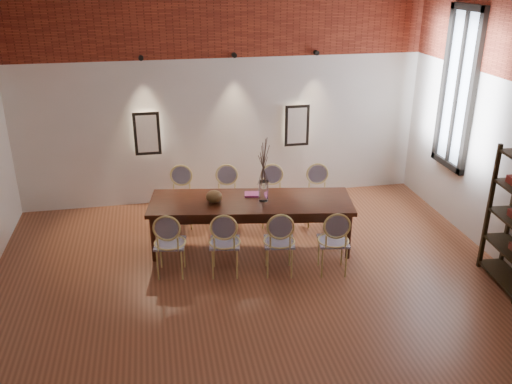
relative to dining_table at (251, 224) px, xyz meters
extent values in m
cube|color=brown|center=(-0.13, -1.57, -0.39)|extent=(7.00, 7.00, 0.02)
cube|color=silver|center=(-0.13, 1.98, 1.62)|extent=(7.00, 0.10, 4.00)
cube|color=silver|center=(-0.13, -5.12, 1.62)|extent=(7.00, 0.10, 4.00)
cube|color=maroon|center=(-0.13, 1.91, 2.88)|extent=(7.00, 0.02, 1.50)
cube|color=maroon|center=(-0.13, -5.05, 2.88)|extent=(7.00, 0.02, 1.50)
cube|color=#FFEAC6|center=(-1.43, 1.88, 0.93)|extent=(0.36, 0.06, 0.66)
cube|color=#FFEAC6|center=(1.17, 1.88, 0.93)|extent=(0.36, 0.06, 0.66)
cylinder|color=black|center=(-1.43, 1.85, 2.17)|extent=(0.08, 0.10, 0.08)
cylinder|color=black|center=(0.07, 1.85, 2.17)|extent=(0.08, 0.10, 0.08)
cylinder|color=black|center=(1.47, 1.85, 2.17)|extent=(0.08, 0.10, 0.08)
cube|color=silver|center=(3.33, 0.43, 1.77)|extent=(0.02, 0.78, 2.38)
cube|color=black|center=(3.31, 0.43, 1.77)|extent=(0.08, 0.90, 2.50)
cube|color=black|center=(3.31, 0.43, 1.77)|extent=(0.06, 0.06, 2.40)
cube|color=#38160B|center=(0.00, 0.00, 0.00)|extent=(3.05, 1.41, 0.75)
cylinder|color=silver|center=(0.18, -0.03, 0.53)|extent=(0.14, 0.14, 0.30)
ellipsoid|color=brown|center=(-0.53, 0.04, 0.46)|extent=(0.24, 0.24, 0.18)
cube|color=#993077|center=(0.07, 0.18, 0.39)|extent=(0.29, 0.22, 0.03)
camera|label=1|loc=(-1.30, -7.09, 3.54)|focal=38.00mm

